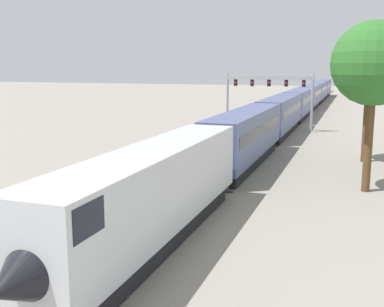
# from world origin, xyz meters

# --- Properties ---
(ground_plane) EXTENTS (400.00, 400.00, 0.00)m
(ground_plane) POSITION_xyz_m (0.00, 0.00, 0.00)
(ground_plane) COLOR gray
(track_main) EXTENTS (2.60, 200.00, 0.16)m
(track_main) POSITION_xyz_m (2.00, 60.00, 0.07)
(track_main) COLOR slate
(track_main) RESTS_ON ground
(track_near) EXTENTS (2.60, 160.00, 0.16)m
(track_near) POSITION_xyz_m (-3.50, 40.00, 0.07)
(track_near) COLOR slate
(track_near) RESTS_ON ground
(passenger_train) EXTENTS (3.04, 140.65, 4.80)m
(passenger_train) POSITION_xyz_m (2.00, 64.03, 2.61)
(passenger_train) COLOR silver
(passenger_train) RESTS_ON ground
(signal_gantry) EXTENTS (12.10, 0.49, 7.71)m
(signal_gantry) POSITION_xyz_m (-0.25, 47.14, 5.68)
(signal_gantry) COLOR #999BA0
(signal_gantry) RESTS_ON ground
(trackside_tree_left) EXTENTS (5.79, 5.79, 11.88)m
(trackside_tree_left) POSITION_xyz_m (11.95, 28.61, 8.93)
(trackside_tree_left) COLOR brown
(trackside_tree_left) RESTS_ON ground
(trackside_tree_mid) EXTENTS (5.69, 5.69, 11.68)m
(trackside_tree_mid) POSITION_xyz_m (11.96, 17.54, 8.77)
(trackside_tree_mid) COLOR brown
(trackside_tree_mid) RESTS_ON ground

